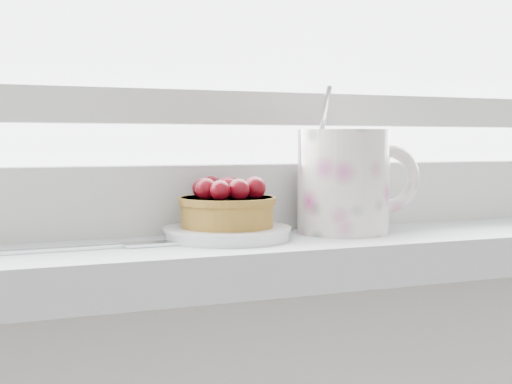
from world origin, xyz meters
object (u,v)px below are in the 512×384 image
fork (82,248)px  saucer (227,233)px  raspberry_tart (227,205)px  floral_mug (346,179)px

fork → saucer: bearing=6.0°
saucer → fork: 0.14m
raspberry_tart → fork: (-0.14, -0.01, -0.03)m
raspberry_tart → floral_mug: size_ratio=0.61×
saucer → fork: size_ratio=0.64×
saucer → raspberry_tart: size_ratio=1.32×
saucer → floral_mug: (0.13, 0.00, 0.05)m
fork → raspberry_tart: bearing=6.1°
raspberry_tart → fork: 0.14m
saucer → raspberry_tart: 0.03m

